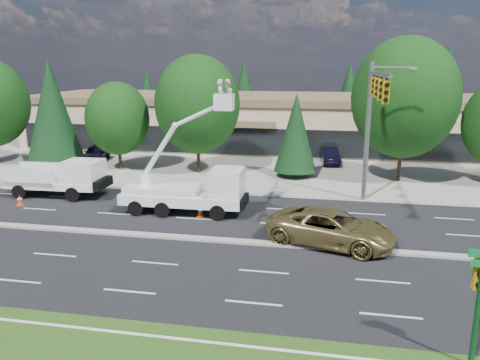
% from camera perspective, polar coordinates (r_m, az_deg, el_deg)
% --- Properties ---
extents(ground, '(140.00, 140.00, 0.00)m').
position_cam_1_polar(ground, '(24.72, -7.71, -7.04)').
color(ground, black).
rests_on(ground, ground).
extents(concrete_apron, '(140.00, 22.00, 0.01)m').
position_cam_1_polar(concrete_apron, '(43.42, 0.56, 2.24)').
color(concrete_apron, gray).
rests_on(concrete_apron, ground).
extents(road_median, '(120.00, 0.55, 0.12)m').
position_cam_1_polar(road_median, '(24.70, -7.71, -6.91)').
color(road_median, gray).
rests_on(road_median, ground).
extents(strip_mall, '(50.40, 15.40, 5.50)m').
position_cam_1_polar(strip_mall, '(52.71, 2.49, 7.41)').
color(strip_mall, tan).
rests_on(strip_mall, ground).
extents(tree_front_b, '(4.72, 4.72, 9.31)m').
position_cam_1_polar(tree_front_b, '(43.87, -21.93, 7.96)').
color(tree_front_b, '#332114').
rests_on(tree_front_b, ground).
extents(tree_front_c, '(5.36, 5.36, 7.43)m').
position_cam_1_polar(tree_front_c, '(41.03, -14.70, 7.26)').
color(tree_front_c, '#332114').
rests_on(tree_front_c, ground).
extents(tree_front_d, '(6.94, 6.94, 9.63)m').
position_cam_1_polar(tree_front_d, '(38.45, -5.22, 9.15)').
color(tree_front_d, '#332114').
rests_on(tree_front_d, ground).
extents(tree_front_e, '(3.37, 3.37, 6.64)m').
position_cam_1_polar(tree_front_e, '(37.31, 6.82, 5.76)').
color(tree_front_e, '#332114').
rests_on(tree_front_e, ground).
extents(tree_front_f, '(7.84, 7.84, 10.88)m').
position_cam_1_polar(tree_front_f, '(37.35, 19.45, 9.43)').
color(tree_front_f, '#332114').
rests_on(tree_front_f, ground).
extents(tree_back_a, '(4.09, 4.09, 8.05)m').
position_cam_1_polar(tree_back_a, '(68.90, -11.20, 9.94)').
color(tree_back_a, '#332114').
rests_on(tree_back_a, ground).
extents(tree_back_b, '(4.80, 4.80, 9.47)m').
position_cam_1_polar(tree_back_b, '(64.99, 0.52, 10.64)').
color(tree_back_b, '#332114').
rests_on(tree_back_b, ground).
extents(tree_back_c, '(4.64, 4.64, 9.15)m').
position_cam_1_polar(tree_back_c, '(64.03, 13.14, 10.08)').
color(tree_back_c, '#332114').
rests_on(tree_back_c, ground).
extents(tree_back_d, '(5.62, 5.62, 11.08)m').
position_cam_1_polar(tree_back_d, '(65.55, 23.89, 10.27)').
color(tree_back_d, '#332114').
rests_on(tree_back_d, ground).
extents(signal_mast, '(2.76, 10.16, 9.00)m').
position_cam_1_polar(signal_mast, '(29.15, 15.83, 8.02)').
color(signal_mast, gray).
rests_on(signal_mast, ground).
extents(street_sign_pole, '(0.90, 0.44, 4.00)m').
position_cam_1_polar(street_sign_pole, '(15.55, 27.14, -11.80)').
color(street_sign_pole, '#0C3819').
rests_on(street_sign_pole, ground).
extents(utility_pickup, '(6.62, 2.75, 2.52)m').
position_cam_1_polar(utility_pickup, '(34.07, -20.92, -0.17)').
color(utility_pickup, white).
rests_on(utility_pickup, ground).
extents(bucket_truck, '(7.79, 2.48, 7.99)m').
position_cam_1_polar(bucket_truck, '(28.08, -5.56, -0.69)').
color(bucket_truck, white).
rests_on(bucket_truck, ground).
extents(traffic_cone_a, '(0.40, 0.40, 0.70)m').
position_cam_1_polar(traffic_cone_a, '(33.12, -25.27, -2.23)').
color(traffic_cone_a, '#F04007').
rests_on(traffic_cone_a, ground).
extents(traffic_cone_b, '(0.40, 0.40, 0.70)m').
position_cam_1_polar(traffic_cone_b, '(28.77, -10.07, -3.38)').
color(traffic_cone_b, '#F04007').
rests_on(traffic_cone_b, ground).
extents(traffic_cone_c, '(0.40, 0.40, 0.70)m').
position_cam_1_polar(traffic_cone_c, '(27.82, -4.87, -3.81)').
color(traffic_cone_c, '#F04007').
rests_on(traffic_cone_c, ground).
extents(traffic_cone_d, '(0.40, 0.40, 0.70)m').
position_cam_1_polar(traffic_cone_d, '(27.04, 8.90, -4.46)').
color(traffic_cone_d, '#F04007').
rests_on(traffic_cone_d, ground).
extents(minivan, '(6.85, 4.49, 1.75)m').
position_cam_1_polar(minivan, '(23.82, 11.09, -5.76)').
color(minivan, olive).
rests_on(minivan, ground).
extents(parked_car_west, '(2.53, 4.71, 1.52)m').
position_cam_1_polar(parked_car_west, '(45.75, -17.14, 3.19)').
color(parked_car_west, black).
rests_on(parked_car_west, ground).
extents(parked_car_east, '(1.97, 4.43, 1.41)m').
position_cam_1_polar(parked_car_east, '(43.33, 10.87, 2.91)').
color(parked_car_east, black).
rests_on(parked_car_east, ground).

